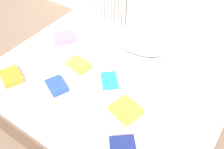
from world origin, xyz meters
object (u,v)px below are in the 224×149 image
Objects in this scene: textbook_yellow at (126,110)px; pillow at (138,41)px; textbook_teal at (109,80)px; textbook_orange at (11,77)px; radiator at (108,4)px; textbook_navy at (123,147)px; bed at (109,95)px; textbook_pink at (63,38)px; textbook_lime at (79,65)px; textbook_blue at (57,86)px.

pillow is at bearing 128.90° from textbook_yellow.
textbook_yellow is 0.35m from textbook_teal.
textbook_orange is at bearing -99.81° from textbook_teal.
textbook_navy is (1.33, -1.71, 0.15)m from radiator.
textbook_yellow reaches higher than bed.
textbook_pink is at bearing 165.86° from bed.
textbook_yellow is at bearing -36.31° from bed.
textbook_yellow is (0.33, -0.24, 0.28)m from bed.
textbook_lime is (0.38, 0.44, 0.00)m from textbook_orange.
textbook_pink is at bearing 151.85° from textbook_blue.
textbook_navy is (1.14, -0.01, -0.01)m from textbook_orange.
textbook_teal is 0.93× the size of textbook_pink.
textbook_lime is at bearing -65.50° from radiator.
textbook_blue reaches higher than textbook_teal.
textbook_lime is at bearing 177.74° from textbook_yellow.
textbook_lime is at bearing 72.70° from textbook_orange.
radiator is 2.70× the size of textbook_orange.
textbook_navy is at bearing 0.97° from textbook_teal.
textbook_teal is at bearing -85.49° from pillow.
textbook_lime reaches higher than bed.
bed is 9.76× the size of textbook_orange.
textbook_teal is at bearing -49.29° from bed.
textbook_lime is at bearing -131.00° from textbook_teal.
textbook_yellow is 0.62m from textbook_blue.
textbook_lime is (-0.01, 0.30, 0.01)m from textbook_blue.
pillow is at bearing 69.92° from textbook_lime.
pillow is at bearing 95.98° from textbook_blue.
radiator is 1.55m from textbook_teal.
textbook_orange is 1.14m from textbook_navy.
pillow is 0.75m from textbook_pink.
textbook_yellow is 1.09m from textbook_pink.
textbook_orange reaches higher than textbook_teal.
bed is 0.52m from textbook_blue.
textbook_yellow is 0.64m from textbook_lime.
textbook_navy is (0.43, -0.46, 0.01)m from textbook_teal.
textbook_pink is 1.34m from textbook_navy.
textbook_navy reaches higher than textbook_teal.
textbook_yellow is at bearing 14.06° from textbook_teal.
textbook_yellow is (1.19, -1.44, 0.16)m from radiator.
textbook_orange reaches higher than bed.
textbook_lime is (0.57, -1.25, 0.16)m from radiator.
textbook_yellow is at bearing 34.54° from textbook_blue.
textbook_lime is at bearing 116.00° from textbook_blue.
textbook_navy is at bearing -81.87° from textbook_pink.
textbook_teal is at bearing -54.20° from radiator.
textbook_yellow reaches higher than textbook_blue.
textbook_teal is at bearing -68.20° from textbook_pink.
pillow reaches higher than bed.
textbook_blue is (0.58, -1.55, 0.15)m from radiator.
textbook_navy is at bearing 22.71° from textbook_orange.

